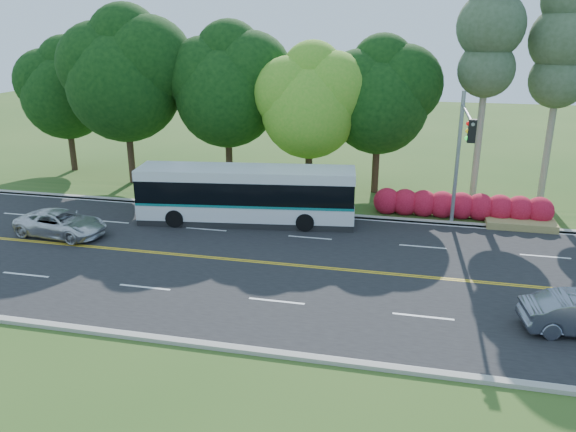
# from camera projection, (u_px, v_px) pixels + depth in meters

# --- Properties ---
(ground) EXTENTS (120.00, 120.00, 0.00)m
(ground) POSITION_uv_depth(u_px,v_px,m) (307.00, 267.00, 24.71)
(ground) COLOR #2D501A
(ground) RESTS_ON ground
(road) EXTENTS (60.00, 14.00, 0.02)m
(road) POSITION_uv_depth(u_px,v_px,m) (307.00, 266.00, 24.70)
(road) COLOR black
(road) RESTS_ON ground
(curb_north) EXTENTS (60.00, 0.30, 0.15)m
(curb_north) POSITION_uv_depth(u_px,v_px,m) (331.00, 215.00, 31.29)
(curb_north) COLOR #9E9A8E
(curb_north) RESTS_ON ground
(curb_south) EXTENTS (60.00, 0.30, 0.15)m
(curb_south) POSITION_uv_depth(u_px,v_px,m) (265.00, 352.00, 18.08)
(curb_south) COLOR #9E9A8E
(curb_south) RESTS_ON ground
(grass_verge) EXTENTS (60.00, 4.00, 0.10)m
(grass_verge) POSITION_uv_depth(u_px,v_px,m) (335.00, 205.00, 33.00)
(grass_verge) COLOR #2D501A
(grass_verge) RESTS_ON ground
(lane_markings) EXTENTS (57.60, 13.82, 0.00)m
(lane_markings) POSITION_uv_depth(u_px,v_px,m) (304.00, 266.00, 24.72)
(lane_markings) COLOR gold
(lane_markings) RESTS_ON road
(tree_row) EXTENTS (44.70, 9.10, 13.84)m
(tree_row) POSITION_uv_depth(u_px,v_px,m) (263.00, 82.00, 34.82)
(tree_row) COLOR black
(tree_row) RESTS_ON ground
(bougainvillea_hedge) EXTENTS (9.50, 2.25, 1.50)m
(bougainvillea_hedge) POSITION_uv_depth(u_px,v_px,m) (465.00, 207.00, 30.51)
(bougainvillea_hedge) COLOR maroon
(bougainvillea_hedge) RESTS_ON ground
(traffic_signal) EXTENTS (0.42, 6.10, 7.00)m
(traffic_signal) POSITION_uv_depth(u_px,v_px,m) (462.00, 145.00, 26.85)
(traffic_signal) COLOR gray
(traffic_signal) RESTS_ON ground
(transit_bus) EXTENTS (11.63, 3.96, 2.99)m
(transit_bus) POSITION_uv_depth(u_px,v_px,m) (246.00, 196.00, 29.82)
(transit_bus) COLOR silver
(transit_bus) RESTS_ON road
(suv) EXTENTS (4.82, 2.60, 1.28)m
(suv) POSITION_uv_depth(u_px,v_px,m) (61.00, 223.00, 28.13)
(suv) COLOR silver
(suv) RESTS_ON road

